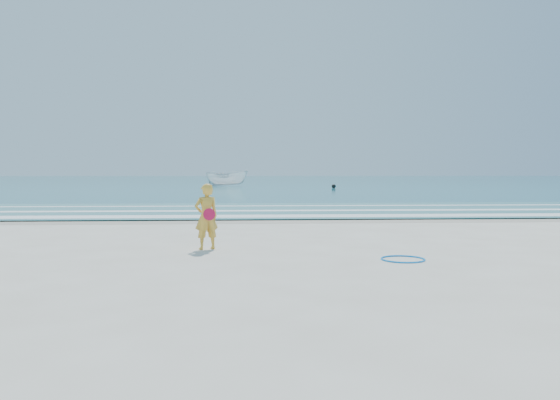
{
  "coord_description": "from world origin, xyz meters",
  "views": [
    {
      "loc": [
        -0.17,
        -10.51,
        1.76
      ],
      "look_at": [
        0.68,
        4.0,
        1.0
      ],
      "focal_mm": 35.0,
      "sensor_mm": 36.0,
      "label": 1
    }
  ],
  "objects": [
    {
      "name": "foam_near",
      "position": [
        0.0,
        10.3,
        0.05
      ],
      "size": [
        400.0,
        1.4,
        0.01
      ],
      "primitive_type": "cube",
      "color": "white",
      "rests_on": "shallow"
    },
    {
      "name": "ground",
      "position": [
        0.0,
        0.0,
        0.0
      ],
      "size": [
        400.0,
        400.0,
        0.0
      ],
      "primitive_type": "plane",
      "color": "silver",
      "rests_on": "ground"
    },
    {
      "name": "ocean",
      "position": [
        0.0,
        105.0,
        0.02
      ],
      "size": [
        400.0,
        190.0,
        0.04
      ],
      "primitive_type": "cube",
      "color": "#19727F",
      "rests_on": "ground"
    },
    {
      "name": "buoy",
      "position": [
        8.56,
        44.76,
        0.26
      ],
      "size": [
        0.43,
        0.43,
        0.43
      ],
      "primitive_type": "sphere",
      "color": "black",
      "rests_on": "ocean"
    },
    {
      "name": "foam_far",
      "position": [
        0.0,
        16.5,
        0.05
      ],
      "size": [
        400.0,
        0.6,
        0.01
      ],
      "primitive_type": "cube",
      "color": "white",
      "rests_on": "shallow"
    },
    {
      "name": "boat",
      "position": [
        -2.66,
        53.59,
        1.0
      ],
      "size": [
        5.15,
        2.49,
        1.91
      ],
      "primitive_type": "imported",
      "rotation": [
        0.0,
        0.0,
        1.44
      ],
      "color": "white",
      "rests_on": "ocean"
    },
    {
      "name": "woman",
      "position": [
        -1.11,
        1.84,
        0.74
      ],
      "size": [
        0.64,
        0.54,
        1.49
      ],
      "color": "gold",
      "rests_on": "ground"
    },
    {
      "name": "foam_mid",
      "position": [
        0.0,
        13.2,
        0.05
      ],
      "size": [
        400.0,
        0.9,
        0.01
      ],
      "primitive_type": "cube",
      "color": "white",
      "rests_on": "shallow"
    },
    {
      "name": "hoop",
      "position": [
        2.91,
        0.12,
        0.02
      ],
      "size": [
        0.89,
        0.89,
        0.03
      ],
      "primitive_type": "torus",
      "rotation": [
        0.0,
        0.0,
        0.01
      ],
      "color": "#0D8EF1",
      "rests_on": "ground"
    },
    {
      "name": "wet_sand",
      "position": [
        0.0,
        9.0,
        0.0
      ],
      "size": [
        400.0,
        2.4,
        0.0
      ],
      "primitive_type": "cube",
      "color": "#B2A893",
      "rests_on": "ground"
    },
    {
      "name": "shallow",
      "position": [
        0.0,
        14.0,
        0.04
      ],
      "size": [
        400.0,
        10.0,
        0.01
      ],
      "primitive_type": "cube",
      "color": "#59B7AD",
      "rests_on": "ocean"
    }
  ]
}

